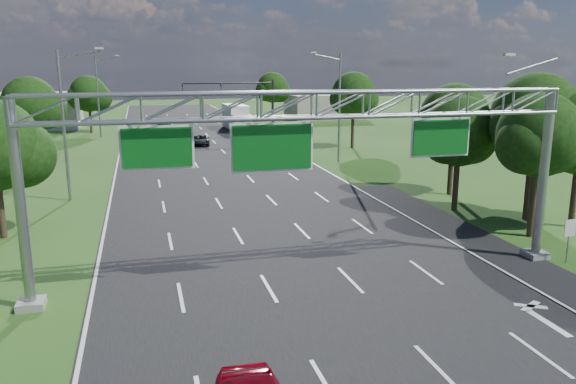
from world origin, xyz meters
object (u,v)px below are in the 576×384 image
object	(u,v)px
traffic_signal	(247,94)
box_truck	(237,118)
sign_gantry	(316,120)
regulatory_sign	(570,232)

from	to	relation	value
traffic_signal	box_truck	world-z (taller)	traffic_signal
box_truck	sign_gantry	bearing A→B (deg)	-99.12
regulatory_sign	traffic_signal	world-z (taller)	traffic_signal
regulatory_sign	box_truck	xyz separation A→B (m)	(-5.80, 57.66, 0.14)
regulatory_sign	traffic_signal	bearing A→B (deg)	95.20
sign_gantry	box_truck	size ratio (longest dim) A/B	2.57
box_truck	traffic_signal	bearing A→B (deg)	-79.15
traffic_signal	box_truck	size ratio (longest dim) A/B	1.33
sign_gantry	box_truck	distance (m)	57.22
regulatory_sign	traffic_signal	size ratio (longest dim) A/B	0.17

